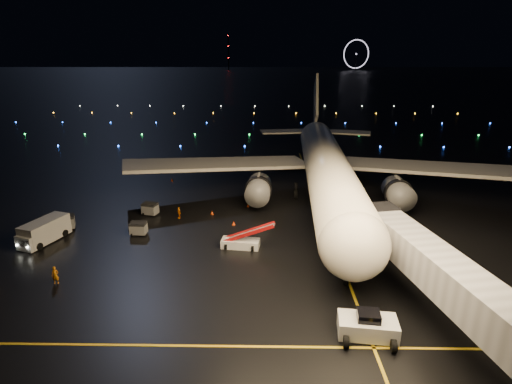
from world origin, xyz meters
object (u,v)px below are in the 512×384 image
at_px(baggage_cart_0, 139,229).
at_px(baggage_cart_1, 150,209).
at_px(airliner, 326,140).
at_px(crew_a, 55,275).
at_px(pushback_tug, 368,324).
at_px(service_truck, 45,231).
at_px(crew_c, 179,213).
at_px(baggage_cart_2, 66,223).
at_px(belt_loader, 240,235).

bearing_deg(baggage_cart_0, baggage_cart_1, 95.43).
relative_size(airliner, crew_a, 35.05).
relative_size(pushback_tug, service_truck, 0.62).
relative_size(service_truck, crew_c, 4.55).
distance_m(crew_a, baggage_cart_2, 13.88).
height_order(belt_loader, service_truck, belt_loader).
bearing_deg(airliner, crew_a, -133.78).
bearing_deg(crew_c, belt_loader, 6.54).
xyz_separation_m(baggage_cart_1, baggage_cart_2, (-9.45, -5.13, 0.06)).
distance_m(airliner, service_truck, 40.53).
height_order(belt_loader, crew_c, belt_loader).
bearing_deg(service_truck, airliner, 44.94).
bearing_deg(service_truck, pushback_tug, -7.99).
bearing_deg(baggage_cart_0, service_truck, -166.93).
distance_m(service_truck, baggage_cart_1, 13.33).
distance_m(airliner, crew_c, 24.96).
height_order(service_truck, crew_a, service_truck).
distance_m(airliner, pushback_tug, 35.55).
bearing_deg(baggage_cart_2, baggage_cart_0, -29.28).
relative_size(crew_c, baggage_cart_1, 0.80).
bearing_deg(pushback_tug, crew_c, 136.00).
bearing_deg(baggage_cart_0, belt_loader, -11.79).
xyz_separation_m(service_truck, crew_c, (14.42, 7.41, -0.54)).
bearing_deg(belt_loader, crew_c, 142.90).
xyz_separation_m(crew_a, baggage_cart_0, (4.68, 11.39, -0.08)).
bearing_deg(baggage_cart_2, pushback_tug, -51.55).
height_order(baggage_cart_0, baggage_cart_2, baggage_cart_2).
xyz_separation_m(belt_loader, crew_c, (-8.87, 8.71, -0.75)).
bearing_deg(crew_c, baggage_cart_1, -144.62).
bearing_deg(service_truck, baggage_cart_2, 96.37).
bearing_deg(belt_loader, pushback_tug, -47.48).
xyz_separation_m(pushback_tug, baggage_cart_1, (-23.90, 25.24, -0.23)).
height_order(crew_c, baggage_cart_1, baggage_cart_1).
relative_size(pushback_tug, baggage_cart_0, 2.36).
bearing_deg(crew_a, service_truck, 112.48).
relative_size(crew_c, baggage_cart_0, 0.84).
xyz_separation_m(airliner, crew_c, (-21.10, -10.61, -8.07)).
distance_m(crew_a, baggage_cart_1, 18.55).
relative_size(crew_a, baggage_cart_1, 0.89).
relative_size(airliner, pushback_tug, 13.78).
xyz_separation_m(pushback_tug, service_truck, (-34.06, 16.63, 0.27)).
xyz_separation_m(pushback_tug, baggage_cart_0, (-23.56, 18.59, -0.26)).
xyz_separation_m(belt_loader, baggage_cart_2, (-22.57, 4.78, -0.64)).
bearing_deg(baggage_cart_0, crew_c, 56.90).
xyz_separation_m(crew_c, baggage_cart_0, (-3.91, -5.46, 0.01)).
bearing_deg(baggage_cart_2, belt_loader, -32.41).
bearing_deg(baggage_cart_1, pushback_tug, -29.47).
distance_m(airliner, belt_loader, 24.02).
relative_size(pushback_tug, baggage_cart_2, 2.12).
xyz_separation_m(airliner, belt_loader, (-12.23, -19.33, -7.32)).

